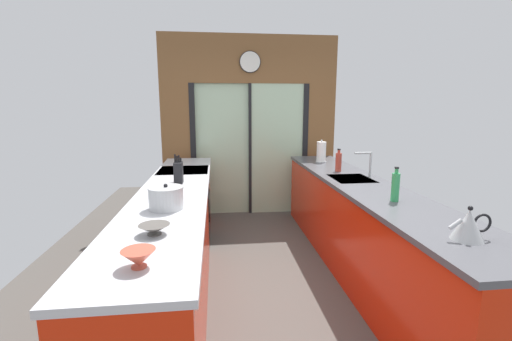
# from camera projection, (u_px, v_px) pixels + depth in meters

# --- Properties ---
(ground_plane) EXTENTS (5.04, 7.60, 0.02)m
(ground_plane) POSITION_uv_depth(u_px,v_px,m) (267.00, 263.00, 3.73)
(ground_plane) COLOR #4C4742
(back_wall_unit) EXTENTS (2.64, 0.12, 2.70)m
(back_wall_unit) POSITION_uv_depth(u_px,v_px,m) (250.00, 116.00, 5.21)
(back_wall_unit) COLOR brown
(back_wall_unit) RESTS_ON ground_plane
(left_counter_run) EXTENTS (0.62, 3.80, 0.92)m
(left_counter_run) POSITION_uv_depth(u_px,v_px,m) (174.00, 242.00, 3.09)
(left_counter_run) COLOR red
(left_counter_run) RESTS_ON ground_plane
(right_counter_run) EXTENTS (0.62, 3.80, 0.92)m
(right_counter_run) POSITION_uv_depth(u_px,v_px,m) (361.00, 228.00, 3.46)
(right_counter_run) COLOR red
(right_counter_run) RESTS_ON ground_plane
(sink_faucet) EXTENTS (0.19, 0.02, 0.28)m
(sink_faucet) POSITION_uv_depth(u_px,v_px,m) (368.00, 161.00, 3.60)
(sink_faucet) COLOR #B7BABC
(sink_faucet) RESTS_ON right_counter_run
(oven_range) EXTENTS (0.60, 0.60, 0.92)m
(oven_range) POSITION_uv_depth(u_px,v_px,m) (185.00, 207.00, 4.18)
(oven_range) COLOR black
(oven_range) RESTS_ON ground_plane
(mixing_bowl_near) EXTENTS (0.16, 0.16, 0.09)m
(mixing_bowl_near) POSITION_uv_depth(u_px,v_px,m) (139.00, 258.00, 1.61)
(mixing_bowl_near) COLOR #BC4C38
(mixing_bowl_near) RESTS_ON left_counter_run
(mixing_bowl_far) EXTENTS (0.18, 0.18, 0.06)m
(mixing_bowl_far) POSITION_uv_depth(u_px,v_px,m) (154.00, 229.00, 2.03)
(mixing_bowl_far) COLOR #514C47
(mixing_bowl_far) RESTS_ON left_counter_run
(knife_block) EXTENTS (0.08, 0.14, 0.29)m
(knife_block) POSITION_uv_depth(u_px,v_px,m) (178.00, 172.00, 3.37)
(knife_block) COLOR black
(knife_block) RESTS_ON left_counter_run
(stock_pot) EXTENTS (0.26, 0.26, 0.19)m
(stock_pot) POSITION_uv_depth(u_px,v_px,m) (166.00, 198.00, 2.53)
(stock_pot) COLOR #B7BABC
(stock_pot) RESTS_ON left_counter_run
(kettle) EXTENTS (0.26, 0.18, 0.20)m
(kettle) POSITION_uv_depth(u_px,v_px,m) (469.00, 225.00, 1.94)
(kettle) COLOR #B7BABC
(kettle) RESTS_ON right_counter_run
(soap_bottle_near) EXTENTS (0.06, 0.06, 0.28)m
(soap_bottle_near) POSITION_uv_depth(u_px,v_px,m) (395.00, 186.00, 2.73)
(soap_bottle_near) COLOR #339E56
(soap_bottle_near) RESTS_ON right_counter_run
(soap_bottle_far) EXTENTS (0.07, 0.07, 0.26)m
(soap_bottle_far) POSITION_uv_depth(u_px,v_px,m) (338.00, 162.00, 3.99)
(soap_bottle_far) COLOR #B23D2D
(soap_bottle_far) RESTS_ON right_counter_run
(paper_towel_roll) EXTENTS (0.14, 0.14, 0.30)m
(paper_towel_roll) POSITION_uv_depth(u_px,v_px,m) (321.00, 152.00, 4.63)
(paper_towel_roll) COLOR #B7BABC
(paper_towel_roll) RESTS_ON right_counter_run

